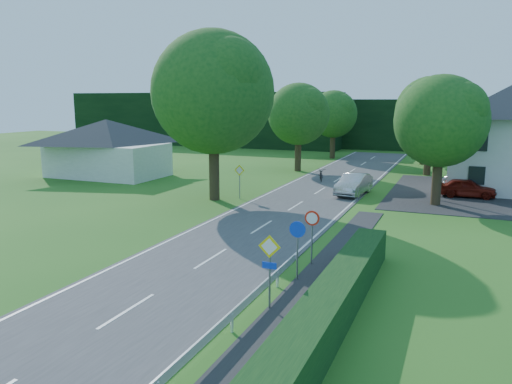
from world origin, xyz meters
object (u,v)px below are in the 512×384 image
at_px(parked_car_red, 467,188).
at_px(parked_car_silver_a, 478,183).
at_px(motorcycle, 321,174).
at_px(parasol, 464,180).
at_px(streetlight, 434,136).
at_px(moving_car, 354,184).

bearing_deg(parked_car_red, parked_car_silver_a, -23.09).
relative_size(motorcycle, parasol, 0.95).
relative_size(streetlight, moving_car, 1.73).
relative_size(parked_car_red, parasol, 1.77).
xyz_separation_m(streetlight, parasol, (2.11, 3.24, -3.42)).
distance_m(motorcycle, parasol, 11.49).
height_order(parked_car_red, parked_car_silver_a, parked_car_silver_a).
xyz_separation_m(parked_car_silver_a, parasol, (-1.02, -0.35, 0.21)).
bearing_deg(streetlight, motorcycle, 152.76).
bearing_deg(moving_car, parked_car_silver_a, 31.36).
xyz_separation_m(moving_car, parked_car_silver_a, (8.50, 4.09, 0.02)).
relative_size(streetlight, parked_car_red, 2.03).
height_order(moving_car, parked_car_red, moving_car).
distance_m(parked_car_red, parked_car_silver_a, 2.14).
bearing_deg(parked_car_silver_a, moving_car, 125.23).
bearing_deg(parked_car_silver_a, parasol, 118.59).
relative_size(parked_car_red, parked_car_silver_a, 0.82).
height_order(parked_car_red, parasol, parasol).
height_order(motorcycle, parked_car_silver_a, parked_car_silver_a).
bearing_deg(parasol, streetlight, -123.09).
distance_m(motorcycle, parked_car_silver_a, 12.46).
height_order(streetlight, parked_car_red, streetlight).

